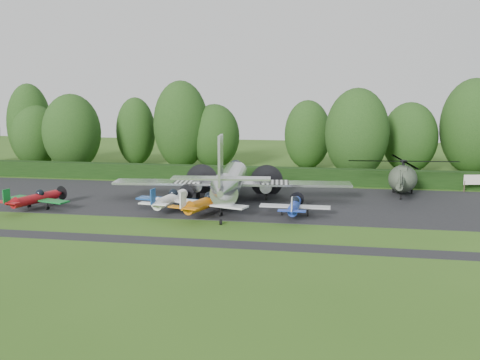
% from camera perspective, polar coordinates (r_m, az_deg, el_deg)
% --- Properties ---
extents(ground, '(160.00, 160.00, 0.00)m').
position_cam_1_polar(ground, '(46.82, -7.51, -4.42)').
color(ground, '#2F5317').
rests_on(ground, ground).
extents(apron, '(70.00, 18.00, 0.01)m').
position_cam_1_polar(apron, '(56.20, -4.46, -2.04)').
color(apron, black).
rests_on(apron, ground).
extents(taxiway_verge, '(70.00, 2.00, 0.00)m').
position_cam_1_polar(taxiway_verge, '(41.33, -10.01, -6.36)').
color(taxiway_verge, black).
rests_on(taxiway_verge, ground).
extents(hedgerow, '(90.00, 1.60, 2.00)m').
position_cam_1_polar(hedgerow, '(66.73, -2.11, -0.20)').
color(hedgerow, black).
rests_on(hedgerow, ground).
extents(transport_plane, '(24.53, 18.81, 7.86)m').
position_cam_1_polar(transport_plane, '(53.79, -1.09, -0.16)').
color(transport_plane, silver).
rests_on(transport_plane, ground).
extents(light_plane_red, '(6.65, 6.99, 2.55)m').
position_cam_1_polar(light_plane_red, '(54.52, -20.97, -1.86)').
color(light_plane_red, maroon).
rests_on(light_plane_red, ground).
extents(light_plane_white, '(7.26, 7.63, 2.79)m').
position_cam_1_polar(light_plane_white, '(50.66, -7.39, -2.02)').
color(light_plane_white, white).
rests_on(light_plane_white, ground).
extents(light_plane_orange, '(7.53, 7.91, 2.89)m').
position_cam_1_polar(light_plane_orange, '(48.41, -3.67, -2.44)').
color(light_plane_orange, '#CD690C').
rests_on(light_plane_orange, ground).
extents(light_plane_blue, '(6.35, 6.68, 2.44)m').
position_cam_1_polar(light_plane_blue, '(48.22, 5.84, -2.75)').
color(light_plane_blue, '#1B34A2').
rests_on(light_plane_blue, ground).
extents(helicopter, '(11.80, 13.81, 3.80)m').
position_cam_1_polar(helicopter, '(60.64, 16.99, 0.38)').
color(helicopter, '#394435').
rests_on(helicopter, ground).
extents(sign_board, '(3.54, 0.13, 1.99)m').
position_cam_1_polar(sign_board, '(65.23, 24.16, -0.04)').
color(sign_board, '#3F3326').
rests_on(sign_board, ground).
extents(tree_0, '(6.88, 6.88, 9.28)m').
position_cam_1_polar(tree_0, '(85.09, -20.96, 4.41)').
color(tree_0, black).
rests_on(tree_0, ground).
extents(tree_1, '(7.33, 7.33, 9.38)m').
position_cam_1_polar(tree_1, '(78.32, -2.73, 4.68)').
color(tree_1, black).
rests_on(tree_1, ground).
extents(tree_2, '(5.92, 5.92, 10.30)m').
position_cam_1_polar(tree_2, '(83.36, -11.06, 5.11)').
color(tree_2, black).
rests_on(tree_2, ground).
extents(tree_3, '(7.55, 7.55, 9.74)m').
position_cam_1_polar(tree_3, '(77.43, 17.65, 4.33)').
color(tree_3, black).
rests_on(tree_3, ground).
extents(tree_4, '(6.67, 6.67, 9.95)m').
position_cam_1_polar(tree_4, '(78.23, 7.21, 4.82)').
color(tree_4, black).
rests_on(tree_4, ground).
extents(tree_5, '(8.75, 8.75, 12.97)m').
position_cam_1_polar(tree_5, '(79.12, 23.64, 5.26)').
color(tree_5, black).
rests_on(tree_5, ground).
extents(tree_7, '(7.98, 7.98, 12.74)m').
position_cam_1_polar(tree_7, '(78.50, -6.31, 5.87)').
color(tree_7, black).
rests_on(tree_7, ground).
extents(tree_8, '(8.19, 8.19, 11.64)m').
position_cam_1_polar(tree_8, '(70.88, 12.37, 4.89)').
color(tree_8, black).
rests_on(tree_8, ground).
extents(tree_9, '(8.12, 8.12, 10.85)m').
position_cam_1_polar(tree_9, '(79.73, -17.50, 4.87)').
color(tree_9, black).
rests_on(tree_9, ground).
extents(tree_11, '(6.47, 6.47, 12.36)m').
position_cam_1_polar(tree_11, '(86.88, -21.53, 5.48)').
color(tree_11, black).
rests_on(tree_11, ground).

